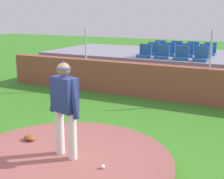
{
  "coord_description": "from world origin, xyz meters",
  "views": [
    {
      "loc": [
        3.25,
        -4.48,
        2.87
      ],
      "look_at": [
        0.0,
        1.99,
        1.12
      ],
      "focal_mm": 50.96,
      "sensor_mm": 36.0,
      "label": 1
    }
  ],
  "objects_px": {
    "stadium_chair_1": "(162,54)",
    "stadium_chair_4": "(153,51)",
    "stadium_chair_3": "(201,57)",
    "stadium_chair_2": "(181,55)",
    "stadium_chair_11": "(210,51)",
    "stadium_chair_7": "(205,54)",
    "fielding_glove": "(30,138)",
    "stadium_chair_8": "(160,49)",
    "stadium_chair_0": "(145,53)",
    "stadium_chair_6": "(187,53)",
    "baseball": "(103,167)",
    "pitcher": "(65,102)",
    "stadium_chair_9": "(176,49)",
    "stadium_chair_10": "(192,50)",
    "stadium_chair_5": "(169,52)"
  },
  "relations": [
    {
      "from": "baseball",
      "to": "stadium_chair_1",
      "type": "relative_size",
      "value": 0.15
    },
    {
      "from": "stadium_chair_7",
      "to": "stadium_chair_11",
      "type": "bearing_deg",
      "value": -89.96
    },
    {
      "from": "stadium_chair_7",
      "to": "pitcher",
      "type": "bearing_deg",
      "value": 81.94
    },
    {
      "from": "fielding_glove",
      "to": "stadium_chair_7",
      "type": "xyz_separation_m",
      "value": [
        2.22,
        7.33,
        1.1
      ]
    },
    {
      "from": "baseball",
      "to": "stadium_chair_7",
      "type": "distance_m",
      "value": 7.83
    },
    {
      "from": "pitcher",
      "to": "stadium_chair_8",
      "type": "relative_size",
      "value": 3.65
    },
    {
      "from": "stadium_chair_2",
      "to": "stadium_chair_5",
      "type": "bearing_deg",
      "value": -50.82
    },
    {
      "from": "stadium_chair_7",
      "to": "stadium_chair_8",
      "type": "xyz_separation_m",
      "value": [
        -2.08,
        0.88,
        0.0
      ]
    },
    {
      "from": "stadium_chair_3",
      "to": "stadium_chair_2",
      "type": "bearing_deg",
      "value": 1.22
    },
    {
      "from": "fielding_glove",
      "to": "stadium_chair_8",
      "type": "bearing_deg",
      "value": 107.35
    },
    {
      "from": "stadium_chair_7",
      "to": "stadium_chair_8",
      "type": "relative_size",
      "value": 1.0
    },
    {
      "from": "stadium_chair_6",
      "to": "stadium_chair_8",
      "type": "xyz_separation_m",
      "value": [
        -1.38,
        0.89,
        0.0
      ]
    },
    {
      "from": "stadium_chair_8",
      "to": "stadium_chair_9",
      "type": "relative_size",
      "value": 1.0
    },
    {
      "from": "stadium_chair_2",
      "to": "stadium_chair_9",
      "type": "relative_size",
      "value": 1.0
    },
    {
      "from": "stadium_chair_0",
      "to": "stadium_chair_1",
      "type": "height_order",
      "value": "same"
    },
    {
      "from": "stadium_chair_0",
      "to": "stadium_chair_3",
      "type": "height_order",
      "value": "same"
    },
    {
      "from": "stadium_chair_3",
      "to": "stadium_chair_4",
      "type": "distance_m",
      "value": 2.28
    },
    {
      "from": "stadium_chair_3",
      "to": "stadium_chair_10",
      "type": "xyz_separation_m",
      "value": [
        -0.71,
        1.81,
        0.0
      ]
    },
    {
      "from": "stadium_chair_1",
      "to": "stadium_chair_4",
      "type": "distance_m",
      "value": 1.11
    },
    {
      "from": "stadium_chair_1",
      "to": "stadium_chair_3",
      "type": "bearing_deg",
      "value": 179.68
    },
    {
      "from": "stadium_chair_8",
      "to": "stadium_chair_9",
      "type": "bearing_deg",
      "value": -178.41
    },
    {
      "from": "stadium_chair_7",
      "to": "stadium_chair_0",
      "type": "bearing_deg",
      "value": 23.04
    },
    {
      "from": "stadium_chair_8",
      "to": "baseball",
      "type": "bearing_deg",
      "value": 102.2
    },
    {
      "from": "stadium_chair_0",
      "to": "stadium_chair_9",
      "type": "relative_size",
      "value": 1.0
    },
    {
      "from": "stadium_chair_5",
      "to": "stadium_chair_9",
      "type": "relative_size",
      "value": 1.0
    },
    {
      "from": "stadium_chair_7",
      "to": "stadium_chair_6",
      "type": "bearing_deg",
      "value": 1.01
    },
    {
      "from": "stadium_chair_11",
      "to": "stadium_chair_2",
      "type": "bearing_deg",
      "value": 69.62
    },
    {
      "from": "pitcher",
      "to": "stadium_chair_6",
      "type": "xyz_separation_m",
      "value": [
        0.37,
        7.59,
        0.1
      ]
    },
    {
      "from": "pitcher",
      "to": "baseball",
      "type": "xyz_separation_m",
      "value": [
        0.86,
        -0.14,
        -1.02
      ]
    },
    {
      "from": "stadium_chair_7",
      "to": "fielding_glove",
      "type": "bearing_deg",
      "value": 73.17
    },
    {
      "from": "stadium_chair_0",
      "to": "stadium_chair_8",
      "type": "bearing_deg",
      "value": -90.18
    },
    {
      "from": "stadium_chair_1",
      "to": "stadium_chair_4",
      "type": "height_order",
      "value": "same"
    },
    {
      "from": "stadium_chair_4",
      "to": "stadium_chair_7",
      "type": "xyz_separation_m",
      "value": [
        2.07,
        0.01,
        0.0
      ]
    },
    {
      "from": "stadium_chair_3",
      "to": "stadium_chair_8",
      "type": "height_order",
      "value": "same"
    },
    {
      "from": "stadium_chair_7",
      "to": "stadium_chair_11",
      "type": "distance_m",
      "value": 0.87
    },
    {
      "from": "pitcher",
      "to": "stadium_chair_7",
      "type": "distance_m",
      "value": 7.68
    },
    {
      "from": "stadium_chair_6",
      "to": "stadium_chair_10",
      "type": "bearing_deg",
      "value": -90.97
    },
    {
      "from": "stadium_chair_0",
      "to": "stadium_chair_6",
      "type": "height_order",
      "value": "same"
    },
    {
      "from": "stadium_chair_8",
      "to": "stadium_chair_4",
      "type": "bearing_deg",
      "value": 90.72
    },
    {
      "from": "stadium_chair_0",
      "to": "stadium_chair_11",
      "type": "bearing_deg",
      "value": -139.83
    },
    {
      "from": "stadium_chair_1",
      "to": "stadium_chair_6",
      "type": "distance_m",
      "value": 1.12
    },
    {
      "from": "stadium_chair_1",
      "to": "stadium_chair_7",
      "type": "height_order",
      "value": "same"
    },
    {
      "from": "stadium_chair_8",
      "to": "stadium_chair_7",
      "type": "bearing_deg",
      "value": 157.05
    },
    {
      "from": "stadium_chair_2",
      "to": "fielding_glove",
      "type": "bearing_deg",
      "value": 76.41
    },
    {
      "from": "stadium_chair_6",
      "to": "stadium_chair_10",
      "type": "distance_m",
      "value": 0.91
    },
    {
      "from": "baseball",
      "to": "stadium_chair_2",
      "type": "bearing_deg",
      "value": 93.79
    },
    {
      "from": "pitcher",
      "to": "stadium_chair_2",
      "type": "height_order",
      "value": "pitcher"
    },
    {
      "from": "stadium_chair_7",
      "to": "stadium_chair_9",
      "type": "xyz_separation_m",
      "value": [
        -1.37,
        0.9,
        0.0
      ]
    },
    {
      "from": "fielding_glove",
      "to": "stadium_chair_6",
      "type": "bearing_deg",
      "value": 96.61
    },
    {
      "from": "pitcher",
      "to": "fielding_glove",
      "type": "bearing_deg",
      "value": -178.56
    }
  ]
}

